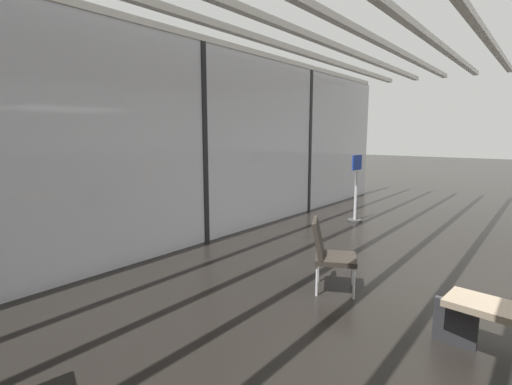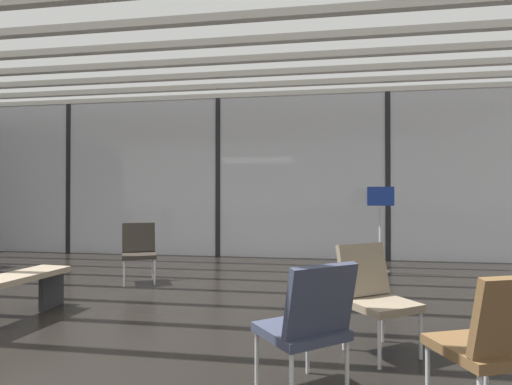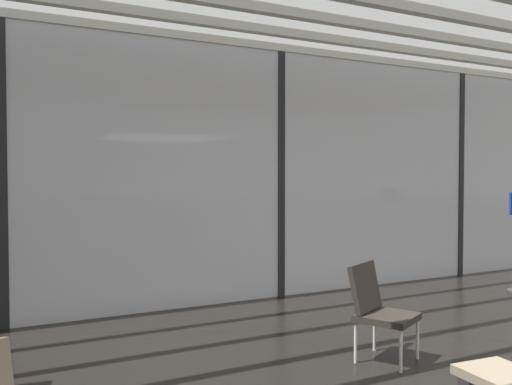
% 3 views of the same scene
% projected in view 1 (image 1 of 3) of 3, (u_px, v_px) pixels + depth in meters
% --- Properties ---
extents(glass_curtain_wall, '(14.00, 0.08, 3.38)m').
position_uv_depth(glass_curtain_wall, '(203.00, 145.00, 6.38)').
color(glass_curtain_wall, silver).
rests_on(glass_curtain_wall, ground).
extents(window_mullion_1, '(0.10, 0.12, 3.38)m').
position_uv_depth(window_mullion_1, '(203.00, 145.00, 6.38)').
color(window_mullion_1, black).
rests_on(window_mullion_1, ground).
extents(window_mullion_2, '(0.10, 0.12, 3.38)m').
position_uv_depth(window_mullion_2, '(309.00, 142.00, 9.09)').
color(window_mullion_2, black).
rests_on(window_mullion_2, ground).
extents(parked_airplane, '(10.92, 3.66, 3.66)m').
position_uv_depth(parked_airplane, '(40.00, 136.00, 8.05)').
color(parked_airplane, '#B2BCD6').
rests_on(parked_airplane, ground).
extents(lounge_chair_3, '(0.67, 0.69, 0.87)m').
position_uv_depth(lounge_chair_3, '(328.00, 251.00, 4.49)').
color(lounge_chair_3, '#28231E').
rests_on(lounge_chair_3, ground).
extents(info_sign, '(0.44, 0.32, 1.44)m').
position_uv_depth(info_sign, '(356.00, 190.00, 8.11)').
color(info_sign, '#333333').
rests_on(info_sign, ground).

